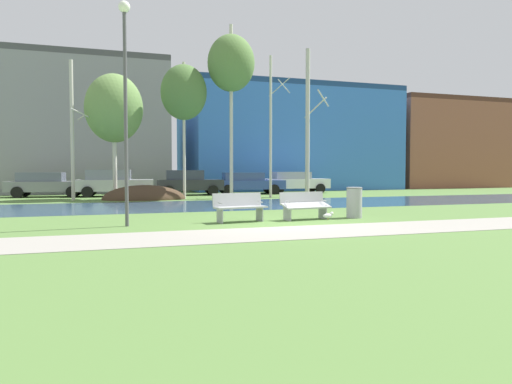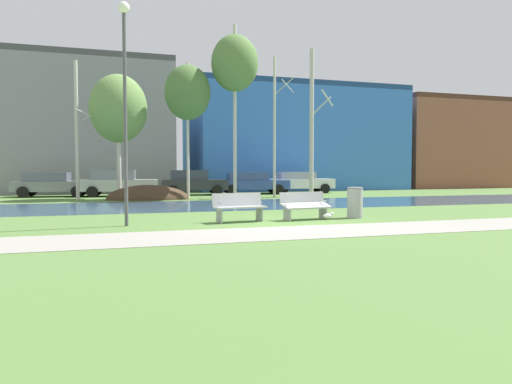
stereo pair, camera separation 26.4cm
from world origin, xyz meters
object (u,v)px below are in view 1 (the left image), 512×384
object	(u,v)px
bench_right	(305,205)
parked_suv_fifth_white	(295,182)
parked_hatch_third_dark	(188,182)
parked_wagon_fourth_blue	(247,183)
streetlamp	(125,80)
parked_van_nearest_grey	(46,184)
trash_bin	(354,202)
parked_sedan_second_silver	(113,182)
bench_left	(240,206)
seagull	(328,216)

from	to	relation	value
bench_right	parked_suv_fifth_white	world-z (taller)	parked_suv_fifth_white
parked_hatch_third_dark	parked_wagon_fourth_blue	world-z (taller)	parked_hatch_third_dark
streetlamp	parked_van_nearest_grey	size ratio (longest dim) A/B	1.38
bench_right	parked_wagon_fourth_blue	xyz separation A→B (m)	(2.88, 15.48, 0.27)
trash_bin	parked_hatch_third_dark	distance (m)	15.65
parked_wagon_fourth_blue	parked_hatch_third_dark	bearing A→B (deg)	-178.88
bench_right	streetlamp	size ratio (longest dim) A/B	0.27
parked_van_nearest_grey	parked_suv_fifth_white	distance (m)	15.64
trash_bin	parked_sedan_second_silver	xyz separation A→B (m)	(-7.20, 15.38, 0.30)
parked_sedan_second_silver	parked_hatch_third_dark	size ratio (longest dim) A/B	1.09
bench_left	parked_wagon_fourth_blue	size ratio (longest dim) A/B	0.35
parked_van_nearest_grey	parked_hatch_third_dark	world-z (taller)	parked_hatch_third_dark
parked_van_nearest_grey	trash_bin	bearing A→B (deg)	-55.69
parked_sedan_second_silver	seagull	bearing A→B (deg)	-68.59
seagull	parked_sedan_second_silver	xyz separation A→B (m)	(-6.13, 15.63, 0.69)
bench_right	parked_sedan_second_silver	size ratio (longest dim) A/B	0.36
parked_hatch_third_dark	parked_wagon_fourth_blue	bearing A→B (deg)	1.12
parked_hatch_third_dark	parked_sedan_second_silver	bearing A→B (deg)	-179.69
bench_right	parked_suv_fifth_white	xyz separation A→B (m)	(6.48, 16.04, 0.29)
seagull	parked_suv_fifth_white	size ratio (longest dim) A/B	0.09
streetlamp	parked_wagon_fourth_blue	world-z (taller)	streetlamp
bench_right	parked_sedan_second_silver	xyz separation A→B (m)	(-5.43, 15.38, 0.35)
bench_right	parked_van_nearest_grey	size ratio (longest dim) A/B	0.37
trash_bin	seagull	world-z (taller)	trash_bin
bench_right	parked_hatch_third_dark	size ratio (longest dim) A/B	0.40
bench_left	parked_sedan_second_silver	distance (m)	15.73
parked_sedan_second_silver	parked_van_nearest_grey	bearing A→B (deg)	170.34
streetlamp	parked_sedan_second_silver	size ratio (longest dim) A/B	1.36
seagull	parked_suv_fifth_white	world-z (taller)	parked_suv_fifth_white
bench_left	parked_suv_fifth_white	world-z (taller)	parked_suv_fifth_white
parked_hatch_third_dark	parked_suv_fifth_white	world-z (taller)	parked_hatch_third_dark
parked_sedan_second_silver	trash_bin	bearing A→B (deg)	-64.91
bench_right	parked_hatch_third_dark	distance (m)	15.44
parked_sedan_second_silver	bench_right	bearing A→B (deg)	-70.55
trash_bin	parked_wagon_fourth_blue	xyz separation A→B (m)	(1.11, 15.48, 0.22)
bench_left	streetlamp	bearing A→B (deg)	-178.94
trash_bin	parked_wagon_fourth_blue	world-z (taller)	parked_wagon_fourth_blue
streetlamp	parked_van_nearest_grey	bearing A→B (deg)	103.02
seagull	parked_suv_fifth_white	xyz separation A→B (m)	(5.78, 16.29, 0.63)
bench_left	parked_hatch_third_dark	world-z (taller)	parked_hatch_third_dark
parked_van_nearest_grey	parked_sedan_second_silver	size ratio (longest dim) A/B	0.99
bench_left	trash_bin	distance (m)	3.92
parked_sedan_second_silver	bench_left	bearing A→B (deg)	-77.95
seagull	parked_wagon_fourth_blue	distance (m)	15.89
bench_right	bench_left	bearing A→B (deg)	180.00
trash_bin	bench_right	bearing A→B (deg)	179.92
streetlamp	parked_suv_fifth_white	xyz separation A→B (m)	(11.92, 16.11, -3.28)
parked_sedan_second_silver	parked_hatch_third_dark	world-z (taller)	parked_sedan_second_silver
trash_bin	parked_van_nearest_grey	world-z (taller)	parked_van_nearest_grey
parked_van_nearest_grey	parked_sedan_second_silver	world-z (taller)	parked_sedan_second_silver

